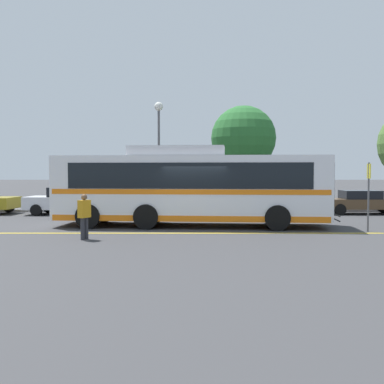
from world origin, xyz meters
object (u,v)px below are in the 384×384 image
Objects in this scene: transit_bus at (192,186)px; street_lamp at (160,131)px; tree_0 at (245,138)px; pedestrian_0 at (86,214)px; parked_car_3 at (265,202)px; parked_car_1 at (68,201)px; parked_car_2 at (161,200)px; bus_stop_sign at (370,188)px; parked_car_4 at (363,202)px.

transit_bus is 8.64m from street_lamp.
tree_0 reaches higher than transit_bus.
pedestrian_0 is 0.24× the size of tree_0.
parked_car_3 is at bearing -8.81° from pedestrian_0.
parked_car_1 is 5.03m from parked_car_2.
transit_bus is 2.37× the size of parked_car_3.
street_lamp is (4.78, 2.69, 3.96)m from parked_car_1.
transit_bus is 1.80× the size of tree_0.
parked_car_2 is 0.93× the size of parked_car_3.
pedestrian_0 is (3.12, -8.97, 0.12)m from parked_car_1.
transit_bus is 8.51m from parked_car_1.
parked_car_1 is 6.77m from street_lamp.
parked_car_2 reaches higher than parked_car_3.
tree_0 is at bearing 4.48° from parked_car_3.
street_lamp is (1.66, 11.67, 3.84)m from pedestrian_0.
transit_bus is 10.74m from tree_0.
parked_car_2 is (5.03, -0.11, 0.04)m from parked_car_1.
bus_stop_sign reaches higher than parked_car_3.
street_lamp is at bearing 22.57° from pedestrian_0.
pedestrian_0 is 10.57m from bus_stop_sign.
parked_car_1 reaches higher than parked_car_4.
parked_car_1 is 15.96m from parked_car_4.
street_lamp is at bearing -159.53° from tree_0.
parked_car_4 is at bearing -23.59° from pedestrian_0.
parked_car_4 is at bearing 165.83° from bus_stop_sign.
bus_stop_sign reaches higher than parked_car_4.
parked_car_2 is at bearing -136.37° from tree_0.
parked_car_1 reaches higher than parked_car_3.
parked_car_2 is at bearing -88.88° from parked_car_1.
parked_car_3 is at bearing -88.42° from parked_car_4.
parked_car_3 is 3.20× the size of pedestrian_0.
bus_stop_sign is (-2.50, -7.25, 1.00)m from parked_car_4.
parked_car_4 is 8.28m from tree_0.
parked_car_1 is 0.64× the size of tree_0.
pedestrian_0 is at bearing -74.24° from bus_stop_sign.
bus_stop_sign is 12.44m from tree_0.
transit_bus reaches higher than parked_car_2.
bus_stop_sign is at bearing -115.03° from parked_car_1.
parked_car_3 is (10.64, 0.16, -0.09)m from parked_car_1.
parked_car_2 is 0.99× the size of parked_car_4.
bus_stop_sign reaches higher than parked_car_2.
parked_car_1 is 10.65m from parked_car_3.
tree_0 is (-3.44, 11.63, 2.76)m from bus_stop_sign.
parked_car_3 is 0.76× the size of tree_0.
parked_car_3 is at bearing -82.16° from tree_0.
pedestrian_0 is (-12.84, -9.24, 0.20)m from parked_car_4.
parked_car_2 is at bearing -157.15° from transit_bus.
tree_0 is (10.03, 4.65, 3.68)m from parked_car_1.
parked_car_2 is 5.62m from parked_car_3.
parked_car_3 is 7.74m from bus_stop_sign.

